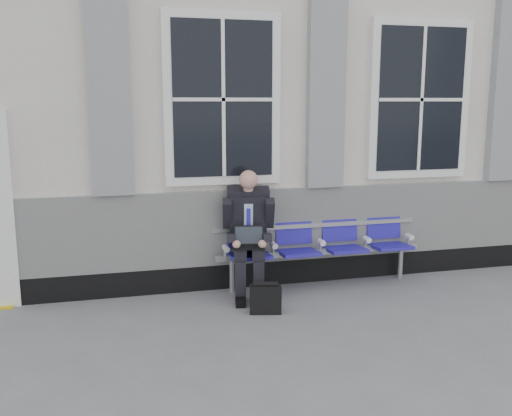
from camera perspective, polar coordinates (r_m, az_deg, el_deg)
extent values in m
plane|color=slate|center=(6.49, 18.81, -10.07)|extent=(70.00, 70.00, 0.00)
cube|color=silver|center=(9.20, 7.57, 9.72)|extent=(14.00, 4.00, 4.20)
cube|color=black|center=(7.64, 12.88, -5.44)|extent=(14.00, 0.10, 0.30)
cube|color=silver|center=(7.50, 13.11, -1.04)|extent=(14.00, 0.08, 0.90)
cube|color=gray|center=(6.49, -14.50, 11.80)|extent=(0.45, 0.14, 2.40)
cube|color=gray|center=(6.96, 7.02, 11.95)|extent=(0.45, 0.14, 2.40)
cube|color=gray|center=(8.20, 23.84, 10.93)|extent=(0.45, 0.14, 2.40)
cube|color=white|center=(6.63, -3.38, 10.78)|extent=(1.35, 0.10, 1.95)
cube|color=black|center=(6.58, -3.30, 10.78)|extent=(1.15, 0.02, 1.75)
cube|color=white|center=(7.52, 16.00, 10.38)|extent=(1.35, 0.10, 1.95)
cube|color=black|center=(7.47, 16.20, 10.37)|extent=(1.15, 0.02, 1.75)
cube|color=#9EA0A3|center=(7.03, 6.39, -4.36)|extent=(2.60, 0.07, 0.07)
cube|color=#9EA0A3|center=(7.07, 6.10, -1.69)|extent=(2.60, 0.05, 0.05)
cylinder|color=#9EA0A3|center=(6.80, -2.42, -6.81)|extent=(0.06, 0.06, 0.39)
cylinder|color=#9EA0A3|center=(7.54, 14.24, -5.37)|extent=(0.06, 0.06, 0.39)
cube|color=#1E159B|center=(6.69, -0.61, -4.80)|extent=(0.46, 0.42, 0.07)
cube|color=#1E159B|center=(6.82, -1.04, -2.24)|extent=(0.46, 0.10, 0.40)
cube|color=#1E159B|center=(6.85, 4.28, -4.46)|extent=(0.46, 0.42, 0.07)
cube|color=#1E159B|center=(6.98, 3.76, -1.97)|extent=(0.46, 0.10, 0.40)
cube|color=#1E159B|center=(7.06, 8.91, -4.11)|extent=(0.46, 0.42, 0.07)
cube|color=#1E159B|center=(7.19, 8.32, -1.69)|extent=(0.46, 0.10, 0.40)
cube|color=#1E159B|center=(7.31, 13.25, -3.75)|extent=(0.46, 0.42, 0.07)
cube|color=#1E159B|center=(7.44, 12.59, -1.43)|extent=(0.46, 0.10, 0.40)
cylinder|color=white|center=(6.63, -3.03, -4.06)|extent=(0.07, 0.12, 0.07)
cylinder|color=white|center=(6.77, 1.80, -3.75)|extent=(0.07, 0.12, 0.07)
cylinder|color=white|center=(6.95, 6.56, -3.43)|extent=(0.07, 0.12, 0.07)
cylinder|color=white|center=(7.18, 11.05, -3.10)|extent=(0.07, 0.12, 0.07)
cylinder|color=white|center=(7.45, 15.09, -2.79)|extent=(0.07, 0.12, 0.07)
cube|color=black|center=(6.44, -1.55, -9.21)|extent=(0.16, 0.28, 0.09)
cube|color=black|center=(6.44, 0.29, -9.19)|extent=(0.16, 0.28, 0.09)
cube|color=black|center=(6.43, -1.57, -7.36)|extent=(0.15, 0.15, 0.47)
cube|color=black|center=(6.44, 0.26, -7.33)|extent=(0.15, 0.15, 0.47)
cube|color=black|center=(6.56, -1.62, -4.29)|extent=(0.23, 0.48, 0.14)
cube|color=black|center=(6.57, 0.17, -4.27)|extent=(0.23, 0.48, 0.14)
cube|color=black|center=(6.69, -0.79, -1.04)|extent=(0.49, 0.43, 0.64)
cube|color=#B7D9F1|center=(6.56, -0.76, -1.09)|extent=(0.12, 0.11, 0.36)
cube|color=#2F2AC5|center=(6.56, -0.75, -1.28)|extent=(0.06, 0.09, 0.30)
cube|color=black|center=(6.60, -0.79, 1.50)|extent=(0.53, 0.33, 0.15)
cylinder|color=tan|center=(6.54, -0.78, 2.05)|extent=(0.11, 0.11, 0.10)
sphere|color=tan|center=(6.46, -0.76, 2.86)|extent=(0.21, 0.21, 0.21)
cube|color=black|center=(6.57, -2.90, -0.55)|extent=(0.16, 0.30, 0.38)
cube|color=black|center=(6.58, 1.37, -0.51)|extent=(0.16, 0.30, 0.38)
cube|color=black|center=(6.44, -2.52, -2.99)|extent=(0.15, 0.33, 0.14)
cube|color=black|center=(6.45, 1.11, -2.96)|extent=(0.15, 0.33, 0.14)
sphere|color=tan|center=(6.31, -1.96, -3.65)|extent=(0.09, 0.09, 0.09)
sphere|color=tan|center=(6.32, 0.64, -3.63)|extent=(0.09, 0.09, 0.09)
cube|color=black|center=(6.41, -0.68, -3.90)|extent=(0.38, 0.30, 0.02)
cube|color=black|center=(6.49, -0.72, -2.73)|extent=(0.35, 0.16, 0.22)
cube|color=black|center=(6.49, -0.72, -2.74)|extent=(0.31, 0.13, 0.18)
cube|color=black|center=(6.15, 0.95, -9.12)|extent=(0.36, 0.22, 0.30)
cylinder|color=black|center=(6.10, 0.95, -7.63)|extent=(0.27, 0.11, 0.05)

